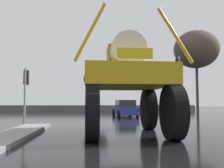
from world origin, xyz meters
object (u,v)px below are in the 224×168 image
object	(u,v)px
bare_tree_right	(196,50)
bare_tree_far_center	(96,79)
traffic_signal_near_left	(26,84)
oversize_sprayer	(125,84)
traffic_signal_near_right	(178,75)
sedan_ahead	(125,109)

from	to	relation	value
bare_tree_right	bare_tree_far_center	xyz separation A→B (m)	(-9.33, 13.30, -1.70)
traffic_signal_near_left	bare_tree_far_center	distance (m)	21.99
oversize_sprayer	bare_tree_far_center	world-z (taller)	bare_tree_far_center
traffic_signal_near_right	bare_tree_right	size ratio (longest dim) A/B	0.50
traffic_signal_near_right	bare_tree_far_center	world-z (taller)	bare_tree_far_center
oversize_sprayer	traffic_signal_near_left	bearing A→B (deg)	47.93
oversize_sprayer	bare_tree_right	world-z (taller)	bare_tree_right
oversize_sprayer	sedan_ahead	distance (m)	13.79
oversize_sprayer	traffic_signal_near_right	world-z (taller)	oversize_sprayer
oversize_sprayer	traffic_signal_near_left	distance (m)	6.92
sedan_ahead	traffic_signal_near_left	bearing A→B (deg)	137.38
sedan_ahead	traffic_signal_near_left	distance (m)	11.53
traffic_signal_near_right	bare_tree_far_center	bearing A→B (deg)	102.31
oversize_sprayer	bare_tree_far_center	size ratio (longest dim) A/B	0.90
sedan_ahead	traffic_signal_near_right	bearing A→B (deg)	-172.16
traffic_signal_near_right	bare_tree_right	world-z (taller)	bare_tree_right
sedan_ahead	traffic_signal_near_right	xyz separation A→B (m)	(2.10, -9.07, 2.25)
traffic_signal_near_left	bare_tree_far_center	world-z (taller)	bare_tree_far_center
sedan_ahead	traffic_signal_near_right	distance (m)	9.58
bare_tree_right	bare_tree_far_center	world-z (taller)	bare_tree_right
traffic_signal_near_left	oversize_sprayer	bearing A→B (deg)	-41.27
sedan_ahead	bare_tree_right	xyz separation A→B (m)	(6.74, -0.93, 5.61)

